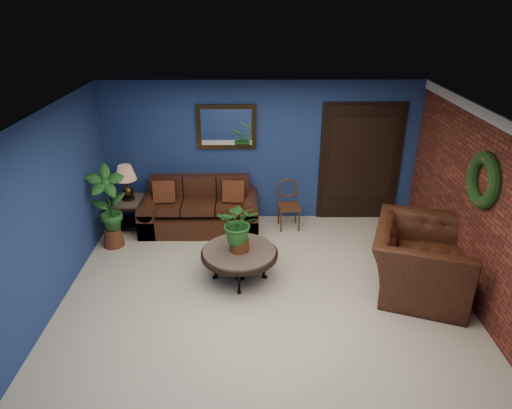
{
  "coord_description": "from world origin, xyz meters",
  "views": [
    {
      "loc": [
        -0.15,
        -5.14,
        3.8
      ],
      "look_at": [
        -0.11,
        0.55,
        1.15
      ],
      "focal_mm": 32.0,
      "sensor_mm": 36.0,
      "label": 1
    }
  ],
  "objects_px": {
    "end_table": "(130,206)",
    "side_chair": "(289,201)",
    "table_lamp": "(126,179)",
    "coffee_table": "(239,254)",
    "sofa": "(201,212)",
    "armchair": "(421,260)"
  },
  "relations": [
    {
      "from": "end_table",
      "to": "side_chair",
      "type": "bearing_deg",
      "value": 1.32
    },
    {
      "from": "end_table",
      "to": "table_lamp",
      "type": "bearing_deg",
      "value": 135.0
    },
    {
      "from": "end_table",
      "to": "coffee_table",
      "type": "bearing_deg",
      "value": -39.14
    },
    {
      "from": "sofa",
      "to": "coffee_table",
      "type": "distance_m",
      "value": 1.77
    },
    {
      "from": "table_lamp",
      "to": "armchair",
      "type": "relative_size",
      "value": 0.41
    },
    {
      "from": "coffee_table",
      "to": "side_chair",
      "type": "distance_m",
      "value": 1.85
    },
    {
      "from": "coffee_table",
      "to": "side_chair",
      "type": "relative_size",
      "value": 1.27
    },
    {
      "from": "table_lamp",
      "to": "armchair",
      "type": "bearing_deg",
      "value": -22.75
    },
    {
      "from": "end_table",
      "to": "table_lamp",
      "type": "distance_m",
      "value": 0.52
    },
    {
      "from": "end_table",
      "to": "armchair",
      "type": "xyz_separation_m",
      "value": [
        4.45,
        -1.87,
        0.05
      ]
    },
    {
      "from": "sofa",
      "to": "end_table",
      "type": "xyz_separation_m",
      "value": [
        -1.23,
        -0.03,
        0.12
      ]
    },
    {
      "from": "coffee_table",
      "to": "end_table",
      "type": "height_order",
      "value": "end_table"
    },
    {
      "from": "sofa",
      "to": "armchair",
      "type": "relative_size",
      "value": 1.4
    },
    {
      "from": "coffee_table",
      "to": "table_lamp",
      "type": "height_order",
      "value": "table_lamp"
    },
    {
      "from": "sofa",
      "to": "side_chair",
      "type": "distance_m",
      "value": 1.56
    },
    {
      "from": "table_lamp",
      "to": "coffee_table",
      "type": "bearing_deg",
      "value": -39.14
    },
    {
      "from": "table_lamp",
      "to": "end_table",
      "type": "bearing_deg",
      "value": -45.0
    },
    {
      "from": "armchair",
      "to": "side_chair",
      "type": "bearing_deg",
      "value": 60.94
    },
    {
      "from": "table_lamp",
      "to": "side_chair",
      "type": "relative_size",
      "value": 0.69
    },
    {
      "from": "sofa",
      "to": "coffee_table",
      "type": "xyz_separation_m",
      "value": [
        0.72,
        -1.62,
        0.12
      ]
    },
    {
      "from": "sofa",
      "to": "table_lamp",
      "type": "height_order",
      "value": "table_lamp"
    },
    {
      "from": "coffee_table",
      "to": "side_chair",
      "type": "xyz_separation_m",
      "value": [
        0.82,
        1.65,
        0.07
      ]
    }
  ]
}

